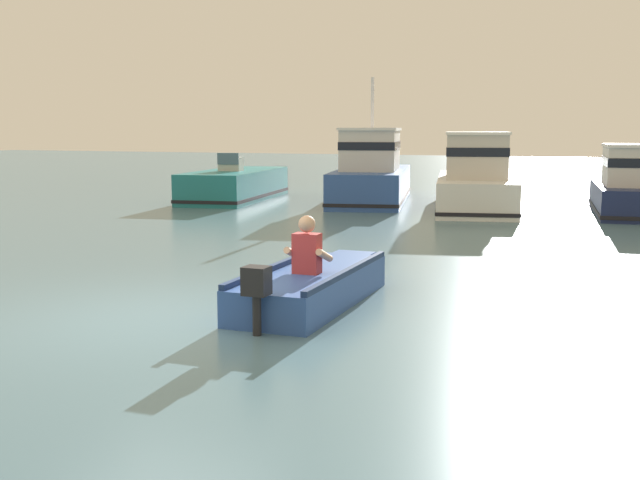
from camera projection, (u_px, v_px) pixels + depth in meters
The scene contains 6 objects.
ground_plane at pixel (166, 317), 9.43m from camera, with size 120.00×120.00×0.00m, color slate.
rowboat_with_person at pixel (313, 285), 10.13m from camera, with size 1.17×3.71×1.19m.
moored_boat_teal at pixel (235, 186), 25.10m from camera, with size 2.97×5.96×1.54m.
moored_boat_blue at pixel (372, 175), 24.27m from camera, with size 3.60×7.04×3.89m.
moored_boat_white at pixel (475, 181), 22.10m from camera, with size 3.49×6.94×2.21m.
moored_boat_navy at pixel (629, 188), 20.81m from camera, with size 2.30×5.47×1.90m.
Camera 1 is at (5.23, -7.80, 2.27)m, focal length 43.17 mm.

